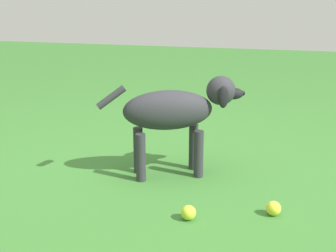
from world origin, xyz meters
The scene contains 4 objects.
ground centered at (0.00, 0.00, 0.00)m, with size 14.00×14.00×0.00m, color #38722D.
dog centered at (0.21, -0.03, 0.36)m, with size 0.43×0.72×0.54m.
tennis_ball_0 centered at (-0.13, -0.58, 0.03)m, with size 0.07×0.07×0.07m, color yellow.
tennis_ball_1 centered at (-0.28, -0.23, 0.03)m, with size 0.07×0.07×0.07m, color #BFD734.
Camera 1 is at (-1.98, -0.69, 0.92)m, focal length 47.34 mm.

